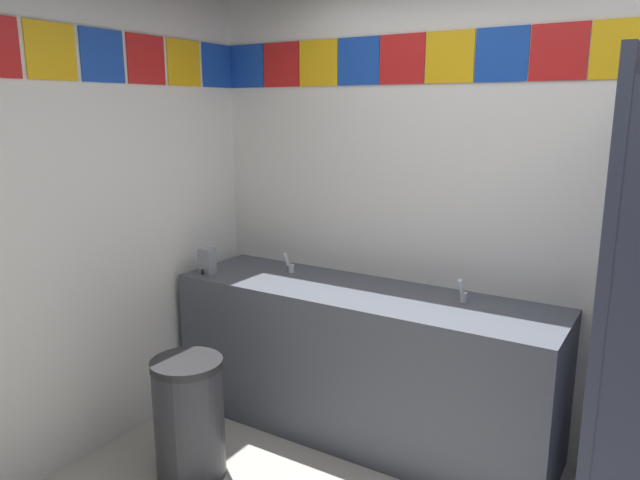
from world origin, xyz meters
name	(u,v)px	position (x,y,z in m)	size (l,w,h in m)	color
wall_back	(520,216)	(0.00, 1.49, 1.30)	(3.78, 0.09, 2.58)	white
wall_side	(35,225)	(-1.93, 0.00, 1.30)	(0.09, 2.89, 2.58)	white
vanity_counter	(360,361)	(-0.75, 1.14, 0.44)	(2.19, 0.61, 0.86)	#4C515B
faucet_left	(289,265)	(-1.29, 1.23, 0.91)	(0.04, 0.10, 0.14)	silver
faucet_right	(463,293)	(-0.20, 1.23, 0.91)	(0.04, 0.10, 0.14)	silver
soap_dispenser	(207,261)	(-1.71, 0.95, 0.94)	(0.09, 0.09, 0.16)	gray
trash_bin	(189,418)	(-1.28, 0.31, 0.31)	(0.36, 0.36, 0.63)	#333338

